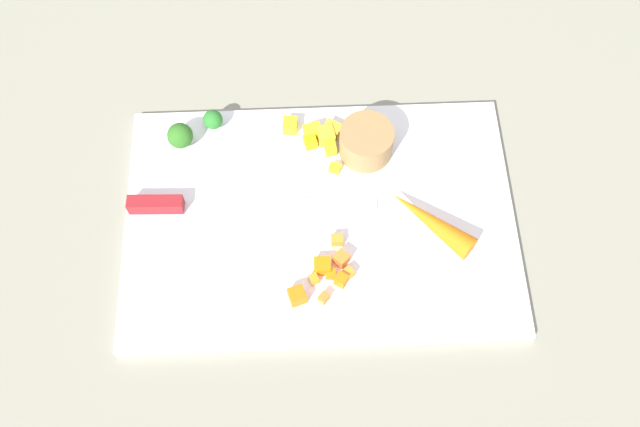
# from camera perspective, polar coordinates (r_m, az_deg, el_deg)

# --- Properties ---
(ground_plane) EXTENTS (4.00, 4.00, 0.00)m
(ground_plane) POSITION_cam_1_polar(r_m,az_deg,el_deg) (0.93, 0.00, -0.61)
(ground_plane) COLOR gray
(cutting_board) EXTENTS (0.50, 0.34, 0.01)m
(cutting_board) POSITION_cam_1_polar(r_m,az_deg,el_deg) (0.92, 0.00, -0.44)
(cutting_board) COLOR white
(cutting_board) RESTS_ON ground_plane
(prep_bowl) EXTENTS (0.07, 0.07, 0.04)m
(prep_bowl) POSITION_cam_1_polar(r_m,az_deg,el_deg) (0.95, 3.68, 5.69)
(prep_bowl) COLOR olive
(prep_bowl) RESTS_ON cutting_board
(chef_knife) EXTENTS (0.32, 0.03, 0.02)m
(chef_knife) POSITION_cam_1_polar(r_m,az_deg,el_deg) (0.93, -9.15, 0.65)
(chef_knife) COLOR silver
(chef_knife) RESTS_ON cutting_board
(whole_carrot) EXTENTS (0.11, 0.11, 0.03)m
(whole_carrot) POSITION_cam_1_polar(r_m,az_deg,el_deg) (0.91, 8.77, -0.60)
(whole_carrot) COLOR orange
(whole_carrot) RESTS_ON cutting_board
(carrot_dice_0) EXTENTS (0.02, 0.02, 0.02)m
(carrot_dice_0) POSITION_cam_1_polar(r_m,az_deg,el_deg) (0.87, 1.69, -5.28)
(carrot_dice_0) COLOR orange
(carrot_dice_0) RESTS_ON cutting_board
(carrot_dice_1) EXTENTS (0.01, 0.01, 0.01)m
(carrot_dice_1) POSITION_cam_1_polar(r_m,az_deg,el_deg) (0.90, 1.36, -2.12)
(carrot_dice_1) COLOR orange
(carrot_dice_1) RESTS_ON cutting_board
(carrot_dice_2) EXTENTS (0.01, 0.01, 0.01)m
(carrot_dice_2) POSITION_cam_1_polar(r_m,az_deg,el_deg) (0.88, 0.85, -4.82)
(carrot_dice_2) COLOR orange
(carrot_dice_2) RESTS_ON cutting_board
(carrot_dice_3) EXTENTS (0.02, 0.02, 0.02)m
(carrot_dice_3) POSITION_cam_1_polar(r_m,az_deg,el_deg) (0.87, -1.83, -6.54)
(carrot_dice_3) COLOR orange
(carrot_dice_3) RESTS_ON cutting_board
(carrot_dice_4) EXTENTS (0.02, 0.02, 0.02)m
(carrot_dice_4) POSITION_cam_1_polar(r_m,az_deg,el_deg) (0.88, 1.70, -3.60)
(carrot_dice_4) COLOR orange
(carrot_dice_4) RESTS_ON cutting_board
(carrot_dice_5) EXTENTS (0.01, 0.01, 0.01)m
(carrot_dice_5) POSITION_cam_1_polar(r_m,az_deg,el_deg) (0.88, -0.48, -5.22)
(carrot_dice_5) COLOR orange
(carrot_dice_5) RESTS_ON cutting_board
(carrot_dice_6) EXTENTS (0.02, 0.02, 0.01)m
(carrot_dice_6) POSITION_cam_1_polar(r_m,az_deg,el_deg) (0.87, 0.17, -6.71)
(carrot_dice_6) COLOR orange
(carrot_dice_6) RESTS_ON cutting_board
(carrot_dice_7) EXTENTS (0.02, 0.02, 0.01)m
(carrot_dice_7) POSITION_cam_1_polar(r_m,az_deg,el_deg) (0.88, 0.28, -4.17)
(carrot_dice_7) COLOR orange
(carrot_dice_7) RESTS_ON cutting_board
(carrot_dice_8) EXTENTS (0.02, 0.02, 0.01)m
(carrot_dice_8) POSITION_cam_1_polar(r_m,az_deg,el_deg) (0.88, 2.22, -4.77)
(carrot_dice_8) COLOR orange
(carrot_dice_8) RESTS_ON cutting_board
(pepper_dice_0) EXTENTS (0.03, 0.02, 0.02)m
(pepper_dice_0) POSITION_cam_1_polar(r_m,az_deg,el_deg) (0.97, -0.60, 6.55)
(pepper_dice_0) COLOR yellow
(pepper_dice_0) RESTS_ON cutting_board
(pepper_dice_1) EXTENTS (0.02, 0.02, 0.01)m
(pepper_dice_1) POSITION_cam_1_polar(r_m,az_deg,el_deg) (0.96, -0.78, 5.71)
(pepper_dice_1) COLOR yellow
(pepper_dice_1) RESTS_ON cutting_board
(pepper_dice_2) EXTENTS (0.02, 0.02, 0.01)m
(pepper_dice_2) POSITION_cam_1_polar(r_m,az_deg,el_deg) (0.94, 1.19, 3.60)
(pepper_dice_2) COLOR yellow
(pepper_dice_2) RESTS_ON cutting_board
(pepper_dice_3) EXTENTS (0.02, 0.02, 0.02)m
(pepper_dice_3) POSITION_cam_1_polar(r_m,az_deg,el_deg) (0.98, -2.39, 6.99)
(pepper_dice_3) COLOR yellow
(pepper_dice_3) RESTS_ON cutting_board
(pepper_dice_4) EXTENTS (0.03, 0.03, 0.02)m
(pepper_dice_4) POSITION_cam_1_polar(r_m,az_deg,el_deg) (0.97, 0.46, 6.21)
(pepper_dice_4) COLOR yellow
(pepper_dice_4) RESTS_ON cutting_board
(pepper_dice_5) EXTENTS (0.02, 0.02, 0.01)m
(pepper_dice_5) POSITION_cam_1_polar(r_m,az_deg,el_deg) (0.96, 0.82, 5.21)
(pepper_dice_5) COLOR yellow
(pepper_dice_5) RESTS_ON cutting_board
(pepper_dice_6) EXTENTS (0.03, 0.03, 0.02)m
(pepper_dice_6) POSITION_cam_1_polar(r_m,az_deg,el_deg) (0.97, 1.01, 6.69)
(pepper_dice_6) COLOR yellow
(pepper_dice_6) RESTS_ON cutting_board
(broccoli_floret_0) EXTENTS (0.03, 0.03, 0.04)m
(broccoli_floret_0) POSITION_cam_1_polar(r_m,az_deg,el_deg) (0.97, -11.03, 6.06)
(broccoli_floret_0) COLOR #89BB6D
(broccoli_floret_0) RESTS_ON cutting_board
(broccoli_floret_1) EXTENTS (0.03, 0.03, 0.03)m
(broccoli_floret_1) POSITION_cam_1_polar(r_m,az_deg,el_deg) (0.98, -8.49, 7.36)
(broccoli_floret_1) COLOR #96BF6A
(broccoli_floret_1) RESTS_ON cutting_board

